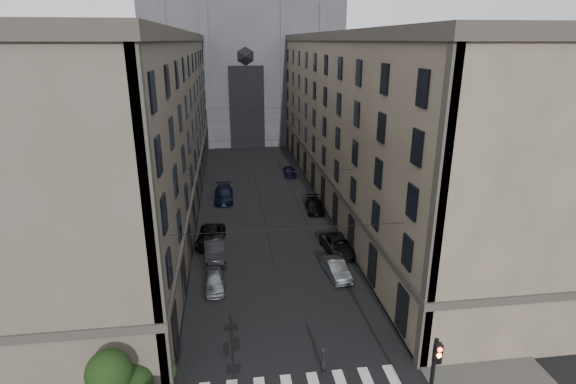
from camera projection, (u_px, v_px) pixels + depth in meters
name	position (u px, v px, depth m)	size (l,w,h in m)	color
sidewalk_left	(169.00, 204.00, 51.79)	(7.00, 80.00, 0.15)	#383533
sidewalk_right	(346.00, 196.00, 54.44)	(7.00, 80.00, 0.15)	#383533
building_left	(134.00, 125.00, 48.44)	(13.60, 60.60, 18.85)	#4D453B
building_right	(374.00, 119.00, 51.84)	(13.60, 60.60, 18.85)	brown
gothic_tower	(242.00, 41.00, 84.00)	(35.00, 23.00, 58.00)	#2D2D33
traffic_light_right	(433.00, 375.00, 20.80)	(0.34, 0.50, 5.20)	black
shrub_cluster	(131.00, 383.00, 22.36)	(3.90, 4.40, 3.90)	black
tram_wires	(259.00, 141.00, 50.47)	(14.00, 60.00, 0.43)	black
car_left_near	(214.00, 281.00, 34.10)	(1.52, 3.79, 1.29)	gray
car_left_midnear	(215.00, 249.00, 38.83)	(1.75, 5.01, 1.65)	black
car_left_midfar	(210.00, 237.00, 41.56)	(2.38, 5.16, 1.43)	black
car_left_far	(224.00, 194.00, 52.91)	(2.18, 5.37, 1.56)	black
car_right_near	(336.00, 269.00, 35.88)	(1.40, 4.02, 1.33)	slate
car_right_midnear	(338.00, 245.00, 39.97)	(2.26, 4.91, 1.36)	black
car_right_midfar	(315.00, 205.00, 49.68)	(1.81, 4.45, 1.29)	black
car_right_far	(290.00, 171.00, 62.62)	(1.56, 3.87, 1.32)	black
pedestrian	(323.00, 360.00, 25.41)	(0.60, 0.39, 1.64)	black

